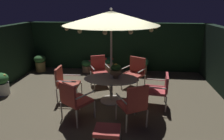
{
  "coord_description": "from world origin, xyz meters",
  "views": [
    {
      "loc": [
        0.79,
        -4.96,
        2.69
      ],
      "look_at": [
        0.2,
        0.34,
        0.89
      ],
      "focal_mm": 30.97,
      "sensor_mm": 36.0,
      "label": 1
    }
  ],
  "objects": [
    {
      "name": "ground_plane",
      "position": [
        0.0,
        0.0,
        -0.01
      ],
      "size": [
        7.72,
        6.68,
        0.02
      ],
      "primitive_type": "cube",
      "color": "brown"
    },
    {
      "name": "potted_plant_back_center",
      "position": [
        -3.11,
        2.52,
        0.38
      ],
      "size": [
        0.48,
        0.48,
        0.7
      ],
      "color": "olive",
      "rests_on": "ground_plane"
    },
    {
      "name": "patio_umbrella",
      "position": [
        0.2,
        0.14,
        2.38
      ],
      "size": [
        2.52,
        2.52,
        2.63
      ],
      "color": "silver",
      "rests_on": "ground_plane"
    },
    {
      "name": "potted_plant_front_corner",
      "position": [
        -3.28,
        0.18,
        0.37
      ],
      "size": [
        0.51,
        0.51,
        0.71
      ],
      "color": "beige",
      "rests_on": "ground_plane"
    },
    {
      "name": "potted_plant_left_far",
      "position": [
        -1.14,
        2.65,
        0.26
      ],
      "size": [
        0.4,
        0.4,
        0.51
      ],
      "color": "#886C53",
      "rests_on": "ground_plane"
    },
    {
      "name": "hedge_backdrop_rear",
      "position": [
        0.0,
        3.19,
        1.0
      ],
      "size": [
        7.72,
        0.3,
        2.01
      ],
      "primitive_type": "cube",
      "color": "black",
      "rests_on": "ground_plane"
    },
    {
      "name": "patio_chair_southwest",
      "position": [
        0.89,
        1.3,
        0.58
      ],
      "size": [
        0.83,
        0.8,
        1.02
      ],
      "color": "silver",
      "rests_on": "ground_plane"
    },
    {
      "name": "patio_dining_table",
      "position": [
        0.2,
        0.14,
        0.54
      ],
      "size": [
        1.57,
        1.04,
        0.72
      ],
      "color": "beige",
      "rests_on": "ground_plane"
    },
    {
      "name": "patio_chair_north",
      "position": [
        -0.36,
        1.37,
        0.59
      ],
      "size": [
        0.75,
        0.76,
        1.02
      ],
      "color": "silver",
      "rests_on": "ground_plane"
    },
    {
      "name": "potted_plant_back_right",
      "position": [
        -0.2,
        2.62,
        0.34
      ],
      "size": [
        0.41,
        0.41,
        0.67
      ],
      "color": "tan",
      "rests_on": "ground_plane"
    },
    {
      "name": "patio_chair_southeast",
      "position": [
        0.85,
        -1.05,
        0.6
      ],
      "size": [
        0.77,
        0.79,
        1.06
      ],
      "color": "beige",
      "rests_on": "ground_plane"
    },
    {
      "name": "patio_chair_east",
      "position": [
        -0.56,
        -0.97,
        0.59
      ],
      "size": [
        0.84,
        0.84,
        1.01
      ],
      "color": "silver",
      "rests_on": "ground_plane"
    },
    {
      "name": "ottoman_footrest",
      "position": [
        0.34,
        -1.78,
        0.34
      ],
      "size": [
        0.51,
        0.41,
        0.39
      ],
      "color": "silver",
      "rests_on": "ground_plane"
    },
    {
      "name": "patio_chair_northeast",
      "position": [
        -1.15,
        0.11,
        0.57
      ],
      "size": [
        0.64,
        0.59,
        0.99
      ],
      "color": "silver",
      "rests_on": "ground_plane"
    },
    {
      "name": "patio_chair_south",
      "position": [
        1.54,
        -0.01,
        0.55
      ],
      "size": [
        0.7,
        0.7,
        0.93
      ],
      "color": "silver",
      "rests_on": "ground_plane"
    },
    {
      "name": "centerpiece_planter",
      "position": [
        0.33,
        0.17,
        0.96
      ],
      "size": [
        0.33,
        0.33,
        0.44
      ],
      "color": "olive",
      "rests_on": "patio_dining_table"
    },
    {
      "name": "potted_plant_right_near",
      "position": [
        1.16,
        2.57,
        0.4
      ],
      "size": [
        0.54,
        0.54,
        0.73
      ],
      "color": "#A3664C",
      "rests_on": "ground_plane"
    }
  ]
}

